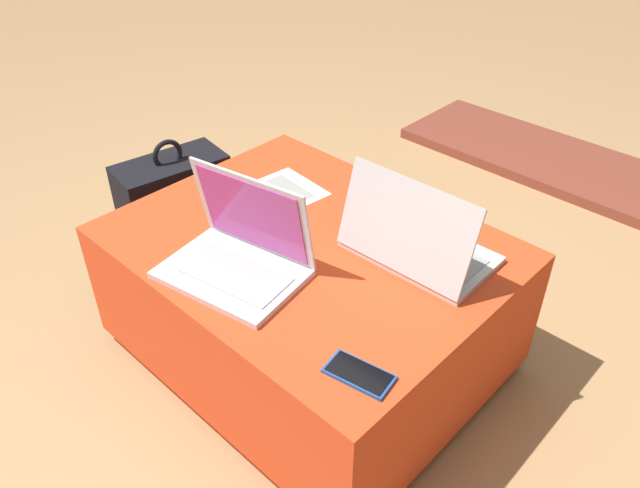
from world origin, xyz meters
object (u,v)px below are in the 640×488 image
paper_sheet (270,197)px  laptop_near (239,253)px  laptop_far (415,243)px  backpack (177,218)px  cell_phone (359,374)px

paper_sheet → laptop_near: bearing=-49.0°
laptop_far → backpack: size_ratio=0.72×
laptop_far → backpack: bearing=7.2°
backpack → laptop_far: bearing=107.9°
cell_phone → paper_sheet: size_ratio=0.47×
backpack → paper_sheet: backpack is taller
backpack → paper_sheet: (0.39, 0.08, 0.22)m
laptop_near → cell_phone: size_ratio=2.48×
laptop_far → backpack: 0.92m
laptop_near → paper_sheet: 0.35m
cell_phone → backpack: (-1.03, 0.26, -0.22)m
laptop_far → backpack: (-0.88, -0.13, -0.26)m
laptop_near → paper_sheet: laptop_near is taller
laptop_far → cell_phone: 0.43m
laptop_near → paper_sheet: (-0.20, 0.28, -0.05)m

